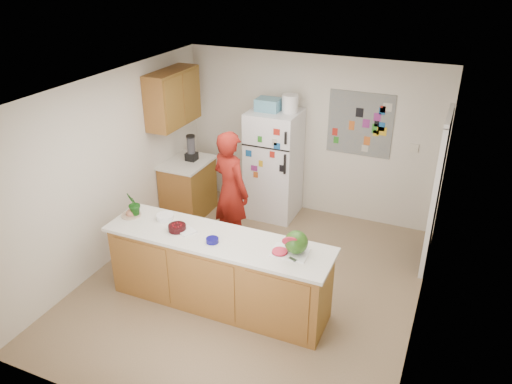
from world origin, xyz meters
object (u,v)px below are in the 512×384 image
at_px(cherry_bowl, 177,228).
at_px(person, 231,191).
at_px(refrigerator, 274,164).
at_px(watermelon, 296,242).

bearing_deg(cherry_bowl, person, 87.44).
bearing_deg(refrigerator, person, -99.49).
height_order(refrigerator, cherry_bowl, refrigerator).
distance_m(person, cherry_bowl, 1.29).
bearing_deg(cherry_bowl, refrigerator, 84.18).
xyz_separation_m(person, cherry_bowl, (-0.06, -1.29, 0.09)).
distance_m(person, watermelon, 1.82).
height_order(refrigerator, watermelon, refrigerator).
bearing_deg(person, cherry_bowl, 111.08).
relative_size(person, watermelon, 6.80).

